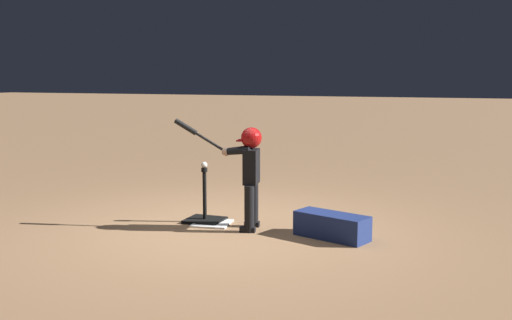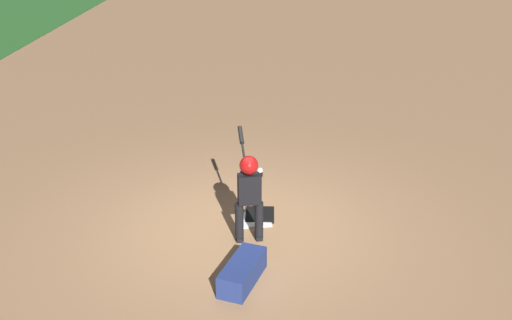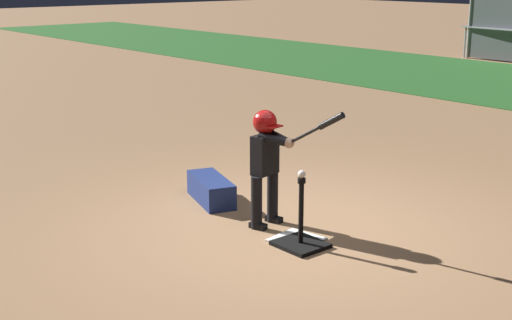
# 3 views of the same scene
# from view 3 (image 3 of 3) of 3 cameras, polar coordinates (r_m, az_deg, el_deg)

# --- Properties ---
(ground_plane) EXTENTS (90.00, 90.00, 0.00)m
(ground_plane) POSITION_cam_3_polar(r_m,az_deg,el_deg) (7.30, 3.34, -5.60)
(ground_plane) COLOR #99704C
(home_plate) EXTENTS (0.50, 0.50, 0.02)m
(home_plate) POSITION_cam_3_polar(r_m,az_deg,el_deg) (7.01, 3.25, -6.38)
(home_plate) COLOR white
(home_plate) RESTS_ON ground_plane
(batting_tee) EXTENTS (0.45, 0.41, 0.68)m
(batting_tee) POSITION_cam_3_polar(r_m,az_deg,el_deg) (6.85, 3.59, -6.22)
(batting_tee) COLOR black
(batting_tee) RESTS_ON ground_plane
(batter_child) EXTENTS (1.05, 0.39, 1.30)m
(batter_child) POSITION_cam_3_polar(r_m,az_deg,el_deg) (7.17, 0.94, 0.56)
(batter_child) COLOR black
(batter_child) RESTS_ON ground_plane
(baseball) EXTENTS (0.07, 0.07, 0.07)m
(baseball) POSITION_cam_3_polar(r_m,az_deg,el_deg) (6.65, 3.68, -1.14)
(baseball) COLOR white
(baseball) RESTS_ON batting_tee
(equipment_bag) EXTENTS (0.90, 0.57, 0.28)m
(equipment_bag) POSITION_cam_3_polar(r_m,az_deg,el_deg) (8.13, -3.62, -2.38)
(equipment_bag) COLOR navy
(equipment_bag) RESTS_ON ground_plane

